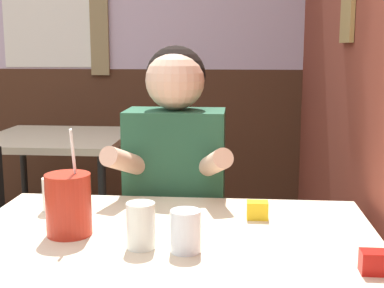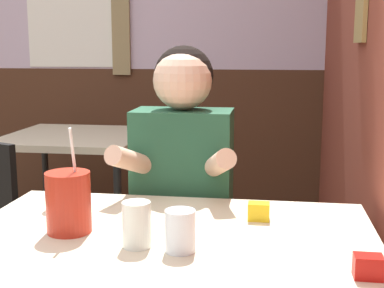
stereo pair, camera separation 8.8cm
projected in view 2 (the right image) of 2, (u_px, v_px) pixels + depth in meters
name	position (u px, v px, depth m)	size (l,w,h in m)	color
brick_wall_right	(365.00, 20.00, 2.11)	(0.08, 4.56, 2.70)	brown
back_wall	(153.00, 30.00, 3.55)	(5.21, 0.09, 2.70)	silver
main_table	(162.00, 270.00, 1.32)	(1.08, 0.87, 0.76)	beige
background_table	(76.00, 150.00, 3.00)	(0.75, 0.74, 0.76)	beige
chair_near_window	(6.00, 218.00, 2.32)	(0.52, 0.52, 0.87)	black
person_seated	(183.00, 215.00, 1.90)	(0.42, 0.40, 1.25)	#235138
cocktail_pitcher	(69.00, 202.00, 1.39)	(0.12, 0.12, 0.28)	#B22819
glass_near_pitcher	(180.00, 231.00, 1.26)	(0.07, 0.07, 0.10)	silver
glass_center	(137.00, 224.00, 1.29)	(0.07, 0.07, 0.11)	silver
glass_far_side	(59.00, 192.00, 1.61)	(0.07, 0.07, 0.10)	silver
condiment_ketchup	(368.00, 267.00, 1.12)	(0.06, 0.04, 0.05)	#B7140F
condiment_mustard	(259.00, 211.00, 1.50)	(0.06, 0.04, 0.05)	yellow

